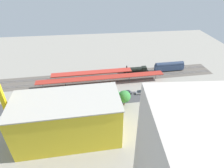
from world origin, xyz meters
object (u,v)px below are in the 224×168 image
street_tree_2 (115,96)px  construction_building (68,120)px  parked_car_3 (116,93)px  parked_car_6 (79,96)px  parked_car_4 (103,95)px  parked_car_1 (140,92)px  parked_car_2 (127,93)px  parked_car_5 (90,95)px  locomotive (136,70)px  traffic_light (66,89)px  parked_car_0 (151,90)px  street_tree_0 (89,98)px  passenger_coach (169,66)px  street_tree_1 (124,97)px  box_truck_0 (70,110)px  platform_canopy_far (92,73)px  platform_canopy_near (101,78)px  parked_car_7 (67,96)px

street_tree_2 → construction_building: bearing=42.2°
parked_car_3 → parked_car_6: size_ratio=0.91×
parked_car_4 → street_tree_2: 9.73m
parked_car_1 → parked_car_2: size_ratio=1.04×
parked_car_5 → locomotive: bearing=-142.9°
parked_car_5 → traffic_light: bearing=-8.2°
parked_car_5 → construction_building: 27.43m
traffic_light → parked_car_0: bearing=178.9°
parked_car_3 → street_tree_2: 8.71m
locomotive → street_tree_2: bearing=59.5°
parked_car_5 → construction_building: construction_building is taller
street_tree_0 → parked_car_3: bearing=-149.4°
parked_car_6 → street_tree_2: size_ratio=0.58×
passenger_coach → traffic_light: bearing=18.2°
street_tree_1 → box_truck_0: bearing=5.5°
locomotive → construction_building: (36.66, 46.72, 6.81)m
parked_car_0 → street_tree_1: bearing=30.7°
platform_canopy_far → street_tree_1: 30.23m
parked_car_4 → street_tree_2: (-5.29, 7.01, 4.19)m
construction_building → traffic_light: (3.52, -26.68, -3.83)m
platform_canopy_near → parked_car_6: bearing=42.9°
parked_car_1 → parked_car_4: parked_car_1 is taller
parked_car_4 → street_tree_0: 10.94m
parked_car_2 → box_truck_0: (28.33, 11.23, 0.89)m
street_tree_2 → traffic_light: street_tree_2 is taller
passenger_coach → parked_car_2: 37.21m
platform_canopy_near → construction_building: 39.44m
construction_building → street_tree_0: size_ratio=4.72×
construction_building → street_tree_0: construction_building is taller
parked_car_3 → street_tree_0: bearing=30.6°
parked_car_3 → passenger_coach: bearing=-149.2°
passenger_coach → traffic_light: 64.12m
construction_building → street_tree_2: size_ratio=4.80×
locomotive → street_tree_1: (12.91, 30.21, 3.12)m
passenger_coach → construction_building: size_ratio=0.50×
platform_canopy_far → street_tree_2: size_ratio=5.98×
street_tree_0 → locomotive: bearing=-134.5°
construction_building → passenger_coach: bearing=-143.1°
platform_canopy_near → traffic_light: traffic_light is taller
parked_car_5 → street_tree_0: street_tree_0 is taller
platform_canopy_near → box_truck_0: 27.49m
traffic_light → construction_building: bearing=97.5°
parked_car_0 → parked_car_3: size_ratio=1.02×
parked_car_4 → street_tree_1: 13.24m
platform_canopy_near → parked_car_6: platform_canopy_near is taller
traffic_light → parked_car_7: bearing=95.5°
parked_car_2 → parked_car_7: bearing=-0.8°
parked_car_4 → street_tree_1: street_tree_1 is taller
parked_car_6 → parked_car_2: bearing=-179.7°
parked_car_4 → parked_car_7: size_ratio=0.97×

